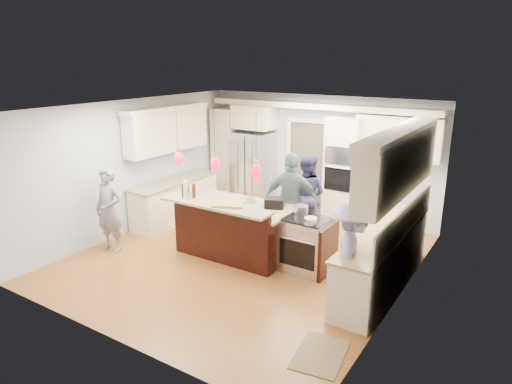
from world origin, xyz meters
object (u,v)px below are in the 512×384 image
kitchen_island (237,228)px  person_far_left (306,195)px  refrigerator (253,169)px  person_bar_end (109,210)px  island_range (308,245)px

kitchen_island → person_far_left: 1.70m
refrigerator → person_bar_end: bearing=-101.4°
refrigerator → person_bar_end: 3.79m
refrigerator → person_far_left: (1.95, -1.04, -0.06)m
refrigerator → person_far_left: bearing=-28.1°
refrigerator → person_far_left: size_ratio=1.07×
person_bar_end → person_far_left: 3.80m
kitchen_island → person_far_left: person_far_left is taller
person_far_left → person_bar_end: bearing=42.0°
kitchen_island → person_far_left: size_ratio=1.25×
kitchen_island → island_range: kitchen_island is taller
refrigerator → kitchen_island: refrigerator is taller
kitchen_island → person_bar_end: bearing=-150.8°
island_range → kitchen_island: bearing=-176.9°
kitchen_island → island_range: 1.41m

